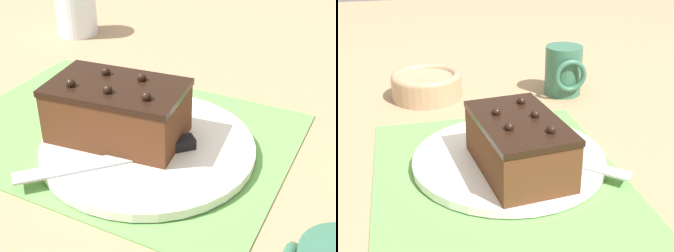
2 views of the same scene
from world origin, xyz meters
TOP-DOWN VIEW (x-y plane):
  - ground_plane at (0.00, 0.00)m, footprint 3.00×3.00m
  - placemat_woven at (0.00, 0.00)m, footprint 0.46×0.34m
  - cake_plate at (-0.06, 0.02)m, footprint 0.28×0.28m
  - chocolate_cake at (-0.01, 0.03)m, footprint 0.18×0.12m
  - serving_knife at (-0.06, 0.06)m, footprint 0.17×0.17m
  - small_bowl at (-0.35, -0.07)m, footprint 0.14×0.14m
  - coffee_mug at (-0.31, 0.19)m, footprint 0.08×0.07m

SIDE VIEW (x-z plane):
  - ground_plane at x=0.00m, z-range 0.00..0.00m
  - placemat_woven at x=0.00m, z-range 0.00..0.00m
  - cake_plate at x=-0.06m, z-range 0.00..0.02m
  - serving_knife at x=-0.06m, z-range 0.01..0.03m
  - small_bowl at x=-0.35m, z-range 0.00..0.05m
  - coffee_mug at x=-0.31m, z-range 0.00..0.10m
  - chocolate_cake at x=-0.01m, z-range 0.01..0.10m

